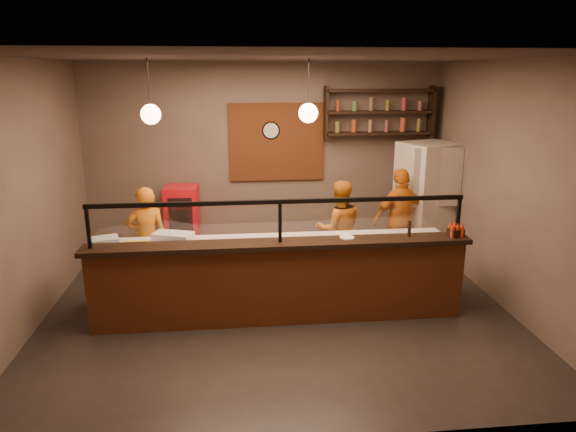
{
  "coord_description": "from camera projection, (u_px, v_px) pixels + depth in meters",
  "views": [
    {
      "loc": [
        -0.52,
        -6.16,
        3.03
      ],
      "look_at": [
        0.16,
        0.3,
        1.21
      ],
      "focal_mm": 32.0,
      "sensor_mm": 36.0,
      "label": 1
    }
  ],
  "objects": [
    {
      "name": "prep_tub_c",
      "position": [
        105.0,
        244.0,
        6.38
      ],
      "size": [
        0.37,
        0.33,
        0.16
      ],
      "primitive_type": "cube",
      "rotation": [
        0.0,
        0.0,
        0.31
      ],
      "color": "silver",
      "rests_on": "worktop"
    },
    {
      "name": "pizza_dough",
      "position": [
        349.0,
        239.0,
        6.8
      ],
      "size": [
        0.49,
        0.49,
        0.01
      ],
      "primitive_type": "cylinder",
      "rotation": [
        0.0,
        0.0,
        -0.04
      ],
      "color": "beige",
      "rests_on": "worktop"
    },
    {
      "name": "prep_tub_b",
      "position": [
        179.0,
        239.0,
        6.53
      ],
      "size": [
        0.39,
        0.36,
        0.16
      ],
      "primitive_type": "cube",
      "rotation": [
        0.0,
        0.0,
        -0.35
      ],
      "color": "silver",
      "rests_on": "worktop"
    },
    {
      "name": "wall_left",
      "position": [
        24.0,
        199.0,
        6.03
      ],
      "size": [
        0.0,
        5.0,
        5.0
      ],
      "primitive_type": "plane",
      "rotation": [
        1.57,
        0.0,
        1.57
      ],
      "color": "#69594D",
      "rests_on": "floor"
    },
    {
      "name": "worktop_cabinet",
      "position": [
        277.0,
        275.0,
        6.84
      ],
      "size": [
        4.6,
        0.75,
        0.85
      ],
      "primitive_type": "cube",
      "color": "gray",
      "rests_on": "floor"
    },
    {
      "name": "service_counter",
      "position": [
        280.0,
        285.0,
        6.34
      ],
      "size": [
        4.6,
        0.25,
        1.0
      ],
      "primitive_type": "cube",
      "color": "brown",
      "rests_on": "floor"
    },
    {
      "name": "wall_right",
      "position": [
        508.0,
        187.0,
        6.64
      ],
      "size": [
        0.0,
        5.0,
        5.0
      ],
      "primitive_type": "plane",
      "rotation": [
        1.57,
        0.0,
        -1.57
      ],
      "color": "#69594D",
      "rests_on": "floor"
    },
    {
      "name": "worktop",
      "position": [
        277.0,
        243.0,
        6.72
      ],
      "size": [
        4.6,
        0.75,
        0.05
      ],
      "primitive_type": "cube",
      "color": "silver",
      "rests_on": "worktop_cabinet"
    },
    {
      "name": "cook_mid",
      "position": [
        339.0,
        229.0,
        7.74
      ],
      "size": [
        0.75,
        0.59,
        1.5
      ],
      "primitive_type": "imported",
      "rotation": [
        0.0,
        0.0,
        3.17
      ],
      "color": "#C46A12",
      "rests_on": "floor"
    },
    {
      "name": "sneeze_guard",
      "position": [
        280.0,
        217.0,
        6.11
      ],
      "size": [
        4.5,
        0.05,
        0.52
      ],
      "color": "white",
      "rests_on": "counter_ledge"
    },
    {
      "name": "condiment_caddy",
      "position": [
        456.0,
        232.0,
        6.39
      ],
      "size": [
        0.21,
        0.18,
        0.1
      ],
      "primitive_type": "cube",
      "rotation": [
        0.0,
        0.0,
        0.29
      ],
      "color": "black",
      "rests_on": "counter_ledge"
    },
    {
      "name": "red_cooler",
      "position": [
        183.0,
        223.0,
        8.52
      ],
      "size": [
        0.56,
        0.51,
        1.25
      ],
      "primitive_type": "cube",
      "rotation": [
        0.0,
        0.0,
        -0.05
      ],
      "color": "red",
      "rests_on": "floor"
    },
    {
      "name": "wall_front",
      "position": [
        306.0,
        265.0,
        3.94
      ],
      "size": [
        6.0,
        0.0,
        6.0
      ],
      "primitive_type": "plane",
      "rotation": [
        -1.57,
        0.0,
        0.0
      ],
      "color": "#69594D",
      "rests_on": "floor"
    },
    {
      "name": "prep_tub_a",
      "position": [
        166.0,
        238.0,
        6.6
      ],
      "size": [
        0.37,
        0.33,
        0.15
      ],
      "primitive_type": "cube",
      "rotation": [
        0.0,
        0.0,
        -0.33
      ],
      "color": "white",
      "rests_on": "worktop"
    },
    {
      "name": "fridge",
      "position": [
        426.0,
        202.0,
        8.43
      ],
      "size": [
        1.03,
        1.0,
        1.95
      ],
      "primitive_type": "cube",
      "rotation": [
        0.0,
        0.0,
        0.35
      ],
      "color": "beige",
      "rests_on": "floor"
    },
    {
      "name": "wall_clock",
      "position": [
        271.0,
        130.0,
        8.57
      ],
      "size": [
        0.3,
        0.04,
        0.3
      ],
      "primitive_type": "cylinder",
      "rotation": [
        1.57,
        0.0,
        0.0
      ],
      "color": "black",
      "rests_on": "wall_back"
    },
    {
      "name": "pepper_mill",
      "position": [
        409.0,
        229.0,
        6.38
      ],
      "size": [
        0.04,
        0.04,
        0.2
      ],
      "primitive_type": "cylinder",
      "rotation": [
        0.0,
        0.0,
        -0.02
      ],
      "color": "black",
      "rests_on": "counter_ledge"
    },
    {
      "name": "brick_patch",
      "position": [
        277.0,
        142.0,
        8.64
      ],
      "size": [
        1.6,
        0.04,
        1.3
      ],
      "primitive_type": "cube",
      "color": "brown",
      "rests_on": "wall_back"
    },
    {
      "name": "small_plate",
      "position": [
        347.0,
        237.0,
        6.34
      ],
      "size": [
        0.21,
        0.21,
        0.01
      ],
      "primitive_type": "cylinder",
      "rotation": [
        0.0,
        0.0,
        -0.12
      ],
      "color": "silver",
      "rests_on": "counter_ledge"
    },
    {
      "name": "rolling_pin",
      "position": [
        138.0,
        242.0,
        6.59
      ],
      "size": [
        0.32,
        0.09,
        0.05
      ],
      "primitive_type": "cylinder",
      "rotation": [
        0.0,
        1.57,
        -0.13
      ],
      "color": "yellow",
      "rests_on": "worktop"
    },
    {
      "name": "counter_ledge",
      "position": [
        280.0,
        244.0,
        6.2
      ],
      "size": [
        4.7,
        0.37,
        0.06
      ],
      "primitive_type": "cube",
      "color": "black",
      "rests_on": "service_counter"
    },
    {
      "name": "pendant_right",
      "position": [
        308.0,
        113.0,
        6.31
      ],
      "size": [
        0.24,
        0.24,
        0.77
      ],
      "color": "black",
      "rests_on": "ceiling"
    },
    {
      "name": "wall_back",
      "position": [
        265.0,
        160.0,
        8.73
      ],
      "size": [
        6.0,
        0.0,
        6.0
      ],
      "primitive_type": "plane",
      "rotation": [
        1.57,
        0.0,
        0.0
      ],
      "color": "#69594D",
      "rests_on": "floor"
    },
    {
      "name": "wall_shelving",
      "position": [
        379.0,
        112.0,
        8.53
      ],
      "size": [
        1.84,
        0.28,
        0.85
      ],
      "color": "black",
      "rests_on": "wall_back"
    },
    {
      "name": "floor",
      "position": [
        278.0,
        311.0,
        6.77
      ],
      "size": [
        6.0,
        6.0,
        0.0
      ],
      "primitive_type": "plane",
      "color": "black",
      "rests_on": "ground"
    },
    {
      "name": "cook_left",
      "position": [
        148.0,
        239.0,
        7.27
      ],
      "size": [
        0.6,
        0.45,
        1.51
      ],
      "primitive_type": "imported",
      "rotation": [
        0.0,
        0.0,
        3.3
      ],
      "color": "#C96E12",
      "rests_on": "floor"
    },
    {
      "name": "ceiling",
      "position": [
        277.0,
        57.0,
        5.9
      ],
      "size": [
        6.0,
        6.0,
        0.0
      ],
      "primitive_type": "plane",
      "rotation": [
        3.14,
        0.0,
        0.0
      ],
      "color": "#3A2F2C",
      "rests_on": "wall_back"
    },
    {
      "name": "pendant_left",
      "position": [
        151.0,
        114.0,
        6.12
      ],
      "size": [
        0.24,
        0.24,
        0.77
      ],
      "color": "black",
      "rests_on": "ceiling"
    },
    {
      "name": "cook_right",
      "position": [
        400.0,
        219.0,
        8.04
      ],
      "size": [
        1.01,
        0.59,
        1.62
      ],
      "primitive_type": "imported",
      "rotation": [
        0.0,
        0.0,
        3.36
      ],
      "color": "orange",
      "rests_on": "floor"
    }
  ]
}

